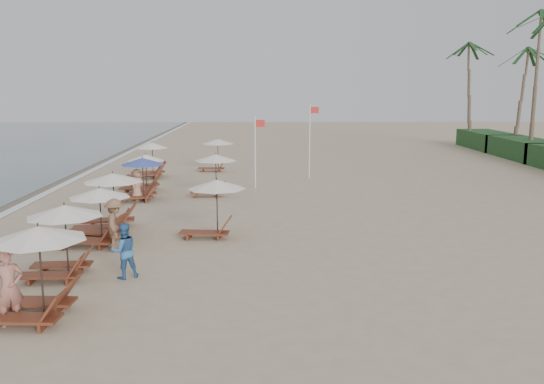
{
  "coord_description": "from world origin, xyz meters",
  "views": [
    {
      "loc": [
        0.49,
        -16.09,
        5.68
      ],
      "look_at": [
        1.0,
        7.68,
        1.3
      ],
      "focal_mm": 37.47,
      "sensor_mm": 36.0,
      "label": 1
    }
  ],
  "objects_px": {
    "inland_station_0": "(212,201)",
    "lounger_station_3": "(108,203)",
    "beachgoer_near": "(9,288)",
    "lounger_station_2": "(93,218)",
    "beachgoer_mid_a": "(124,251)",
    "lounger_station_0": "(32,273)",
    "beachgoer_far_b": "(137,185)",
    "lounger_station_1": "(60,239)",
    "beachgoer_mid_b": "(115,225)",
    "lounger_station_5": "(142,174)",
    "inland_station_1": "(213,169)",
    "inland_station_2": "(215,150)",
    "lounger_station_6": "(148,163)",
    "flag_pole_near": "(256,148)",
    "lounger_station_4": "(139,179)"
  },
  "relations": [
    {
      "from": "lounger_station_6",
      "to": "flag_pole_near",
      "type": "height_order",
      "value": "flag_pole_near"
    },
    {
      "from": "lounger_station_5",
      "to": "beachgoer_mid_a",
      "type": "height_order",
      "value": "lounger_station_5"
    },
    {
      "from": "beachgoer_mid_b",
      "to": "flag_pole_near",
      "type": "relative_size",
      "value": 0.46
    },
    {
      "from": "lounger_station_0",
      "to": "beachgoer_near",
      "type": "xyz_separation_m",
      "value": [
        -0.46,
        -0.3,
        -0.27
      ]
    },
    {
      "from": "lounger_station_1",
      "to": "inland_station_2",
      "type": "height_order",
      "value": "lounger_station_1"
    },
    {
      "from": "lounger_station_2",
      "to": "flag_pole_near",
      "type": "bearing_deg",
      "value": 63.23
    },
    {
      "from": "flag_pole_near",
      "to": "lounger_station_4",
      "type": "bearing_deg",
      "value": -149.18
    },
    {
      "from": "lounger_station_3",
      "to": "beachgoer_mid_a",
      "type": "xyz_separation_m",
      "value": [
        2.02,
        -5.9,
        -0.27
      ]
    },
    {
      "from": "lounger_station_2",
      "to": "beachgoer_mid_a",
      "type": "distance_m",
      "value": 4.41
    },
    {
      "from": "lounger_station_0",
      "to": "beachgoer_near",
      "type": "distance_m",
      "value": 0.61
    },
    {
      "from": "beachgoer_mid_a",
      "to": "inland_station_1",
      "type": "bearing_deg",
      "value": -125.21
    },
    {
      "from": "lounger_station_5",
      "to": "inland_station_1",
      "type": "bearing_deg",
      "value": -21.28
    },
    {
      "from": "lounger_station_0",
      "to": "beachgoer_mid_a",
      "type": "bearing_deg",
      "value": 64.31
    },
    {
      "from": "lounger_station_1",
      "to": "lounger_station_5",
      "type": "distance_m",
      "value": 14.66
    },
    {
      "from": "inland_station_1",
      "to": "inland_station_2",
      "type": "bearing_deg",
      "value": 93.49
    },
    {
      "from": "lounger_station_5",
      "to": "lounger_station_6",
      "type": "relative_size",
      "value": 0.93
    },
    {
      "from": "inland_station_2",
      "to": "beachgoer_mid_a",
      "type": "relative_size",
      "value": 1.5
    },
    {
      "from": "lounger_station_6",
      "to": "beachgoer_mid_a",
      "type": "distance_m",
      "value": 19.7
    },
    {
      "from": "beachgoer_mid_a",
      "to": "beachgoer_mid_b",
      "type": "relative_size",
      "value": 0.91
    },
    {
      "from": "lounger_station_6",
      "to": "inland_station_0",
      "type": "relative_size",
      "value": 1.01
    },
    {
      "from": "inland_station_2",
      "to": "beachgoer_mid_a",
      "type": "xyz_separation_m",
      "value": [
        -1.05,
        -22.33,
        -0.61
      ]
    },
    {
      "from": "inland_station_0",
      "to": "lounger_station_3",
      "type": "bearing_deg",
      "value": 164.25
    },
    {
      "from": "lounger_station_3",
      "to": "beachgoer_near",
      "type": "height_order",
      "value": "lounger_station_3"
    },
    {
      "from": "lounger_station_3",
      "to": "lounger_station_6",
      "type": "xyz_separation_m",
      "value": [
        -1.01,
        13.57,
        -0.15
      ]
    },
    {
      "from": "lounger_station_1",
      "to": "beachgoer_mid_a",
      "type": "distance_m",
      "value": 1.95
    },
    {
      "from": "lounger_station_0",
      "to": "beachgoer_mid_a",
      "type": "xyz_separation_m",
      "value": [
        1.49,
        3.11,
        -0.35
      ]
    },
    {
      "from": "lounger_station_2",
      "to": "beachgoer_mid_b",
      "type": "xyz_separation_m",
      "value": [
        1.05,
        -0.95,
        -0.04
      ]
    },
    {
      "from": "inland_station_1",
      "to": "beachgoer_near",
      "type": "distance_m",
      "value": 16.95
    },
    {
      "from": "beachgoer_far_b",
      "to": "flag_pole_near",
      "type": "relative_size",
      "value": 0.4
    },
    {
      "from": "lounger_station_0",
      "to": "lounger_station_2",
      "type": "distance_m",
      "value": 7.03
    },
    {
      "from": "inland_station_0",
      "to": "inland_station_2",
      "type": "relative_size",
      "value": 1.03
    },
    {
      "from": "lounger_station_1",
      "to": "beachgoer_mid_b",
      "type": "relative_size",
      "value": 1.33
    },
    {
      "from": "lounger_station_4",
      "to": "lounger_station_3",
      "type": "bearing_deg",
      "value": -89.66
    },
    {
      "from": "lounger_station_3",
      "to": "lounger_station_4",
      "type": "height_order",
      "value": "lounger_station_3"
    },
    {
      "from": "lounger_station_0",
      "to": "beachgoer_far_b",
      "type": "distance_m",
      "value": 15.16
    },
    {
      "from": "beachgoer_mid_b",
      "to": "beachgoer_far_b",
      "type": "height_order",
      "value": "beachgoer_mid_b"
    },
    {
      "from": "lounger_station_6",
      "to": "inland_station_2",
      "type": "relative_size",
      "value": 1.04
    },
    {
      "from": "lounger_station_5",
      "to": "lounger_station_1",
      "type": "bearing_deg",
      "value": -87.88
    },
    {
      "from": "lounger_station_2",
      "to": "beachgoer_mid_a",
      "type": "bearing_deg",
      "value": -62.32
    },
    {
      "from": "lounger_station_4",
      "to": "lounger_station_5",
      "type": "relative_size",
      "value": 1.02
    },
    {
      "from": "lounger_station_1",
      "to": "lounger_station_4",
      "type": "relative_size",
      "value": 0.98
    },
    {
      "from": "lounger_station_0",
      "to": "lounger_station_6",
      "type": "height_order",
      "value": "lounger_station_0"
    },
    {
      "from": "inland_station_0",
      "to": "lounger_station_2",
      "type": "bearing_deg",
      "value": -169.61
    },
    {
      "from": "beachgoer_near",
      "to": "flag_pole_near",
      "type": "bearing_deg",
      "value": 37.42
    },
    {
      "from": "lounger_station_1",
      "to": "lounger_station_4",
      "type": "bearing_deg",
      "value": 90.67
    },
    {
      "from": "inland_station_0",
      "to": "beachgoer_near",
      "type": "distance_m",
      "value": 9.14
    },
    {
      "from": "beachgoer_mid_a",
      "to": "beachgoer_far_b",
      "type": "xyz_separation_m",
      "value": [
        -2.14,
        12.04,
        -0.04
      ]
    },
    {
      "from": "lounger_station_1",
      "to": "lounger_station_0",
      "type": "bearing_deg",
      "value": -82.4
    },
    {
      "from": "lounger_station_5",
      "to": "lounger_station_4",
      "type": "bearing_deg",
      "value": -81.35
    },
    {
      "from": "lounger_station_1",
      "to": "inland_station_0",
      "type": "height_order",
      "value": "lounger_station_1"
    }
  ]
}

